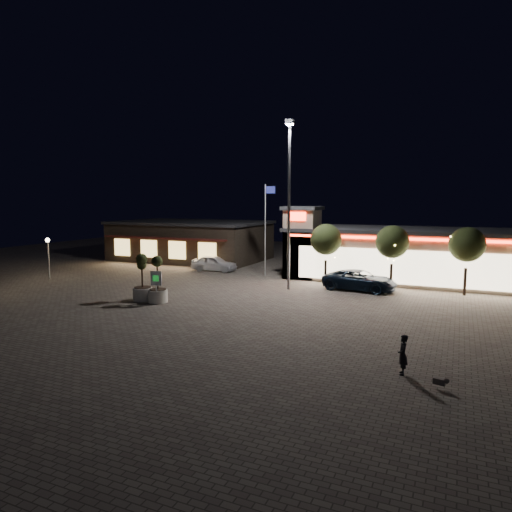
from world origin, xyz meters
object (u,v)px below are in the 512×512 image
at_px(planter_left, 142,288).
at_px(pickup_truck, 360,280).
at_px(white_sedan, 214,263).
at_px(pedestrian, 403,355).
at_px(planter_mid, 142,286).
at_px(valet_sign, 156,281).

bearing_deg(planter_left, pickup_truck, 36.29).
xyz_separation_m(white_sedan, pedestrian, (19.16, -19.48, 0.04)).
bearing_deg(pickup_truck, pedestrian, -157.74).
relative_size(pedestrian, planter_mid, 0.49).
xyz_separation_m(white_sedan, planter_mid, (1.89, -13.01, 0.23)).
distance_m(pickup_truck, planter_left, 15.58).
xyz_separation_m(white_sedan, valet_sign, (3.43, -13.58, 0.77)).
xyz_separation_m(planter_left, planter_mid, (0.11, -0.12, 0.14)).
height_order(planter_mid, valet_sign, planter_mid).
distance_m(pedestrian, planter_mid, 18.45).
height_order(pedestrian, valet_sign, valet_sign).
bearing_deg(planter_mid, white_sedan, 98.26).
height_order(white_sedan, valet_sign, valet_sign).
bearing_deg(planter_mid, pedestrian, -20.56).
bearing_deg(valet_sign, planter_left, 157.08).
bearing_deg(pickup_truck, white_sedan, 81.01).
bearing_deg(white_sedan, valet_sign, -170.67).
height_order(white_sedan, pedestrian, pedestrian).
bearing_deg(planter_mid, planter_left, 130.75).
bearing_deg(white_sedan, pedestrian, -140.33).
bearing_deg(pedestrian, planter_left, -121.82).
relative_size(pickup_truck, pedestrian, 3.48).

